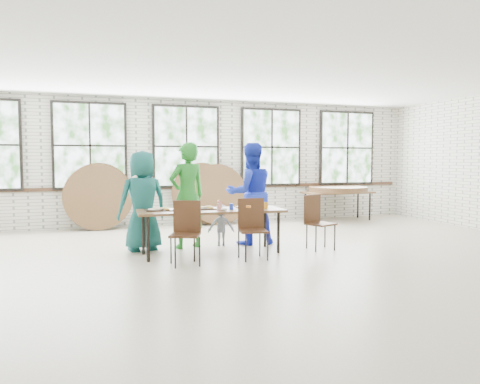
{
  "coord_description": "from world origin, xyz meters",
  "views": [
    {
      "loc": [
        -2.37,
        -6.63,
        1.57
      ],
      "look_at": [
        0.0,
        0.4,
        1.05
      ],
      "focal_mm": 35.0,
      "sensor_mm": 36.0,
      "label": 1
    }
  ],
  "objects_px": {
    "chair_near_right": "(252,223)",
    "chair_near_left": "(186,227)",
    "dining_table": "(211,213)",
    "storage_table": "(338,194)"
  },
  "relations": [
    {
      "from": "chair_near_right",
      "to": "chair_near_left",
      "type": "bearing_deg",
      "value": -167.15
    },
    {
      "from": "dining_table",
      "to": "chair_near_left",
      "type": "bearing_deg",
      "value": -129.05
    },
    {
      "from": "chair_near_left",
      "to": "chair_near_right",
      "type": "xyz_separation_m",
      "value": [
        1.08,
        0.07,
        0.0
      ]
    },
    {
      "from": "dining_table",
      "to": "storage_table",
      "type": "relative_size",
      "value": 1.34
    },
    {
      "from": "dining_table",
      "to": "chair_near_left",
      "type": "distance_m",
      "value": 0.83
    },
    {
      "from": "chair_near_left",
      "to": "chair_near_right",
      "type": "bearing_deg",
      "value": 25.83
    },
    {
      "from": "chair_near_left",
      "to": "chair_near_right",
      "type": "relative_size",
      "value": 1.0
    },
    {
      "from": "chair_near_left",
      "to": "storage_table",
      "type": "xyz_separation_m",
      "value": [
        4.76,
        3.71,
        0.13
      ]
    },
    {
      "from": "chair_near_left",
      "to": "chair_near_right",
      "type": "height_order",
      "value": "same"
    },
    {
      "from": "chair_near_left",
      "to": "storage_table",
      "type": "bearing_deg",
      "value": 60.15
    }
  ]
}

